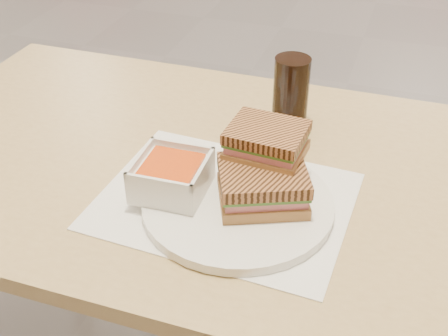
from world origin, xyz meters
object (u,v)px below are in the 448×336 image
(main_table, at_px, (212,213))
(panini_lower, at_px, (263,186))
(plate, at_px, (238,204))
(soup_bowl, at_px, (172,177))
(cola_glass, at_px, (291,94))

(main_table, distance_m, panini_lower, 0.22)
(plate, bearing_deg, soup_bowl, -176.01)
(main_table, bearing_deg, cola_glass, 58.06)
(soup_bowl, relative_size, panini_lower, 0.68)
(cola_glass, bearing_deg, panini_lower, -86.08)
(soup_bowl, relative_size, cola_glass, 0.79)
(panini_lower, relative_size, cola_glass, 1.16)
(soup_bowl, bearing_deg, cola_glass, 65.78)
(cola_glass, bearing_deg, main_table, -121.94)
(soup_bowl, distance_m, panini_lower, 0.14)
(plate, relative_size, soup_bowl, 2.67)
(main_table, height_order, plate, plate)
(panini_lower, height_order, cola_glass, cola_glass)
(main_table, distance_m, plate, 0.18)
(main_table, bearing_deg, plate, -52.57)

